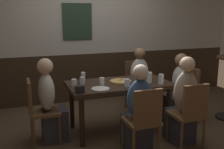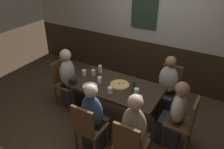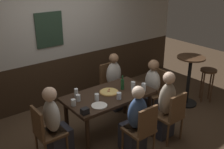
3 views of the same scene
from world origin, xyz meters
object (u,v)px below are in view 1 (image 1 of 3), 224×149
object	(u,v)px
chair_right_near	(190,112)
pint_glass_amber	(161,80)
tumbler_water	(149,78)
pizza	(121,81)
dining_table	(119,89)
chair_head_east	(186,91)
person_mid_near	(138,115)
beer_glass_half	(102,82)
chair_mid_near	(144,118)
beer_glass_tall	(82,81)
person_right_far	(140,85)
condiment_caddy	(80,89)
highball_clear	(83,78)
pint_glass_stout	(74,83)
beer_bottle_green	(138,75)
pint_glass_pale	(127,83)
plate_white_large	(100,89)
person_head_west	(51,106)
person_right_near	(183,107)
chair_head_west	(38,108)
person_head_east	(177,93)
chair_right_far	(136,82)

from	to	relation	value
chair_right_near	pint_glass_amber	distance (m)	0.64
tumbler_water	pizza	bearing A→B (deg)	154.80
dining_table	chair_head_east	distance (m)	1.17
person_mid_near	beer_glass_half	distance (m)	0.73
chair_mid_near	beer_glass_tall	distance (m)	1.10
person_right_far	condiment_caddy	distance (m)	1.66
highball_clear	pint_glass_stout	xyz separation A→B (m)	(-0.19, -0.23, -0.01)
pizza	beer_bottle_green	size ratio (longest dim) A/B	1.29
beer_glass_half	pint_glass_pale	xyz separation A→B (m)	(0.31, -0.18, -0.00)
chair_mid_near	chair_head_east	bearing A→B (deg)	35.15
plate_white_large	person_mid_near	bearing A→B (deg)	-49.41
person_head_west	highball_clear	size ratio (longest dim) A/B	8.13
person_right_far	dining_table	bearing A→B (deg)	-135.07
person_mid_near	pizza	distance (m)	0.76
person_right_far	beer_glass_tall	world-z (taller)	person_right_far
person_right_near	condiment_caddy	world-z (taller)	person_right_near
person_right_far	condiment_caddy	size ratio (longest dim) A/B	10.41
tumbler_water	pint_glass_stout	bearing A→B (deg)	172.05
chair_head_west	person_head_east	distance (m)	2.17
chair_right_near	person_mid_near	distance (m)	0.68
person_right_near	plate_white_large	distance (m)	1.13
chair_head_east	beer_glass_tall	bearing A→B (deg)	176.43
condiment_caddy	pint_glass_amber	bearing A→B (deg)	1.28
beer_glass_tall	beer_glass_half	size ratio (longest dim) A/B	0.93
person_head_east	beer_bottle_green	bearing A→B (deg)	178.89
chair_head_east	plate_white_large	world-z (taller)	chair_head_east
person_right_far	pizza	distance (m)	0.91
dining_table	pint_glass_amber	size ratio (longest dim) A/B	10.32
pint_glass_pale	dining_table	bearing A→B (deg)	95.83
pint_glass_stout	person_right_far	bearing A→B (deg)	25.76
chair_head_west	person_right_near	world-z (taller)	person_right_near
chair_head_east	chair_right_far	bearing A→B (deg)	121.65
person_head_east	dining_table	bearing A→B (deg)	180.00
beer_glass_tall	plate_white_large	bearing A→B (deg)	-63.96
dining_table	pint_glass_stout	world-z (taller)	pint_glass_stout
person_head_east	beer_glass_tall	bearing A→B (deg)	176.06
pint_glass_amber	pint_glass_stout	world-z (taller)	pint_glass_amber
person_mid_near	person_head_west	bearing A→B (deg)	146.77
chair_right_near	person_right_far	distance (m)	1.48
beer_glass_tall	person_right_near	bearing A→B (deg)	-32.79
person_head_west	pint_glass_stout	size ratio (longest dim) A/B	10.99
chair_head_west	beer_glass_half	size ratio (longest dim) A/B	7.78
chair_head_west	chair_head_east	bearing A→B (deg)	0.00
chair_mid_near	chair_head_east	size ratio (longest dim) A/B	1.00
dining_table	beer_bottle_green	world-z (taller)	beer_bottle_green
person_right_far	plate_white_large	xyz separation A→B (m)	(-1.02, -0.89, 0.26)
tumbler_water	person_head_west	bearing A→B (deg)	174.62
pizza	plate_white_large	xyz separation A→B (m)	(-0.40, -0.28, -0.01)
person_mid_near	condiment_caddy	size ratio (longest dim) A/B	10.34
person_mid_near	pizza	bearing A→B (deg)	86.80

